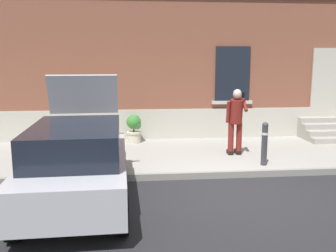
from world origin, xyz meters
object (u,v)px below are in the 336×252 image
object	(u,v)px
bollard_near_person	(265,142)
bollard_far_left	(77,146)
hatchback_car_silver	(78,162)
planter_cream	(134,128)
planter_olive	(68,130)
person_on_phone	(236,118)

from	to	relation	value
bollard_near_person	bollard_far_left	bearing A→B (deg)	180.00
bollard_far_left	hatchback_car_silver	bearing A→B (deg)	-81.87
bollard_far_left	planter_cream	xyz separation A→B (m)	(1.32, 2.77, -0.11)
bollard_near_person	planter_olive	size ratio (longest dim) A/B	1.22
bollard_far_left	bollard_near_person	bearing A→B (deg)	0.00
bollard_far_left	person_on_phone	distance (m)	4.11
planter_olive	person_on_phone	bearing A→B (deg)	-19.64
hatchback_car_silver	person_on_phone	distance (m)	4.57
bollard_near_person	person_on_phone	bearing A→B (deg)	112.40
bollard_near_person	hatchback_car_silver	bearing A→B (deg)	-158.77
hatchback_car_silver	bollard_far_left	xyz separation A→B (m)	(-0.23, 1.61, -0.09)
planter_olive	planter_cream	size ratio (longest dim) A/B	1.00
bollard_near_person	bollard_far_left	world-z (taller)	same
hatchback_car_silver	planter_olive	xyz separation A→B (m)	(-0.86, 4.27, -0.19)
planter_cream	bollard_far_left	bearing A→B (deg)	-115.39
planter_cream	hatchback_car_silver	bearing A→B (deg)	-103.91
bollard_near_person	planter_cream	xyz separation A→B (m)	(-3.06, 2.77, -0.11)
bollard_far_left	planter_olive	world-z (taller)	bollard_far_left
planter_olive	hatchback_car_silver	bearing A→B (deg)	-78.65
person_on_phone	planter_cream	xyz separation A→B (m)	(-2.64, 1.75, -0.55)
bollard_far_left	person_on_phone	xyz separation A→B (m)	(3.96, 1.02, 0.44)
person_on_phone	planter_olive	world-z (taller)	person_on_phone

